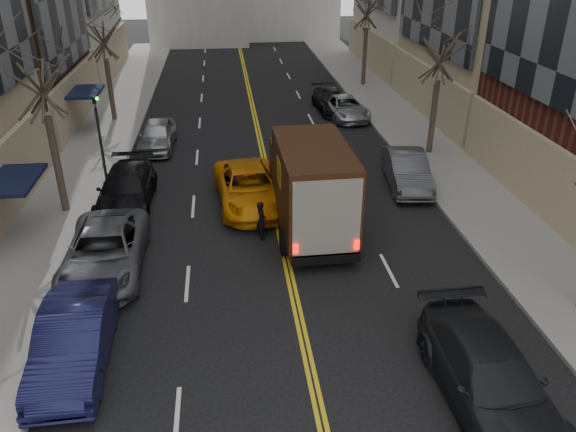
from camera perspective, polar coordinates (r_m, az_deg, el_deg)
name	(u,v)px	position (r m, az deg, el deg)	size (l,w,h in m)	color
sidewalk_left	(93,153)	(31.81, -19.17, 6.02)	(4.00, 66.00, 0.15)	slate
sidewalk_right	(420,140)	(32.90, 13.27, 7.49)	(4.00, 66.00, 0.15)	slate
tree_lf_mid	(35,53)	(23.55, -24.31, 14.82)	(3.20, 3.20, 8.91)	#382D23
tree_lf_far	(101,21)	(36.13, -18.51, 18.31)	(3.20, 3.20, 8.12)	#382D23
tree_rt_mid	(443,35)	(29.57, 15.46, 17.34)	(3.20, 3.20, 8.32)	#382D23
traffic_signal	(99,133)	(25.97, -18.62, 8.02)	(0.29, 0.26, 4.70)	black
ups_truck	(311,187)	(21.62, 2.31, 3.01)	(2.87, 6.80, 3.70)	black
observer_sedan	(490,377)	(15.21, 19.80, -15.15)	(2.35, 5.64, 1.63)	black
taxi	(249,187)	(24.21, -3.97, 2.92)	(2.65, 5.75, 1.60)	orange
pedestrian	(261,220)	(21.45, -2.72, -0.44)	(0.56, 0.37, 1.54)	black
parked_lf_b	(74,339)	(16.50, -20.91, -11.61)	(1.73, 4.97, 1.64)	#121338
parked_lf_c	(105,251)	(20.36, -18.12, -3.42)	(2.62, 5.69, 1.58)	#515359
parked_lf_d	(126,189)	(25.00, -16.13, 2.64)	(2.20, 5.42, 1.57)	black
parked_lf_e	(157,135)	(31.58, -13.16, 8.01)	(1.80, 4.47, 1.52)	#9EA1A6
parked_rt_a	(407,170)	(26.55, 11.99, 4.59)	(1.68, 4.82, 1.59)	#44464B
parked_rt_b	(345,107)	(36.43, 5.82, 10.92)	(2.23, 4.84, 1.34)	#A6A8AE
parked_rt_c	(331,101)	(37.84, 4.40, 11.61)	(1.92, 4.73, 1.37)	black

